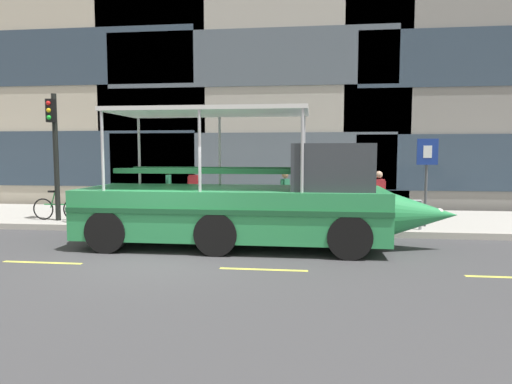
{
  "coord_description": "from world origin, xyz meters",
  "views": [
    {
      "loc": [
        3.34,
        -9.75,
        2.37
      ],
      "look_at": [
        1.86,
        2.37,
        1.3
      ],
      "focal_mm": 31.74,
      "sensor_mm": 36.0,
      "label": 1
    }
  ],
  "objects_px": {
    "duck_tour_boat": "(254,203)",
    "pedestrian_mid_right": "(194,187)",
    "leaned_bicycle": "(58,209)",
    "pedestrian_near_stern": "(169,187)",
    "traffic_light_pole": "(54,144)",
    "pedestrian_mid_left": "(285,191)",
    "pedestrian_near_bow": "(378,192)",
    "parking_sign": "(427,167)"
  },
  "relations": [
    {
      "from": "duck_tour_boat",
      "to": "pedestrian_mid_right",
      "type": "xyz_separation_m",
      "value": [
        -2.46,
        3.46,
        0.1
      ]
    },
    {
      "from": "duck_tour_boat",
      "to": "leaned_bicycle",
      "type": "bearing_deg",
      "value": 160.25
    },
    {
      "from": "leaned_bicycle",
      "to": "pedestrian_near_stern",
      "type": "relative_size",
      "value": 1.03
    },
    {
      "from": "traffic_light_pole",
      "to": "pedestrian_near_stern",
      "type": "height_order",
      "value": "traffic_light_pole"
    },
    {
      "from": "pedestrian_mid_left",
      "to": "pedestrian_mid_right",
      "type": "relative_size",
      "value": 0.92
    },
    {
      "from": "pedestrian_near_bow",
      "to": "pedestrian_near_stern",
      "type": "xyz_separation_m",
      "value": [
        -6.82,
        0.73,
        0.04
      ]
    },
    {
      "from": "pedestrian_near_bow",
      "to": "pedestrian_near_stern",
      "type": "bearing_deg",
      "value": 173.88
    },
    {
      "from": "pedestrian_near_bow",
      "to": "pedestrian_near_stern",
      "type": "relative_size",
      "value": 0.96
    },
    {
      "from": "parking_sign",
      "to": "pedestrian_mid_right",
      "type": "bearing_deg",
      "value": 172.8
    },
    {
      "from": "traffic_light_pole",
      "to": "leaned_bicycle",
      "type": "height_order",
      "value": "traffic_light_pole"
    },
    {
      "from": "traffic_light_pole",
      "to": "pedestrian_near_stern",
      "type": "relative_size",
      "value": 2.39
    },
    {
      "from": "leaned_bicycle",
      "to": "pedestrian_mid_right",
      "type": "distance_m",
      "value": 4.43
    },
    {
      "from": "pedestrian_mid_right",
      "to": "parking_sign",
      "type": "bearing_deg",
      "value": -7.2
    },
    {
      "from": "traffic_light_pole",
      "to": "pedestrian_near_bow",
      "type": "xyz_separation_m",
      "value": [
        10.15,
        0.5,
        -1.47
      ]
    },
    {
      "from": "duck_tour_boat",
      "to": "pedestrian_near_stern",
      "type": "xyz_separation_m",
      "value": [
        -3.37,
        3.52,
        0.09
      ]
    },
    {
      "from": "traffic_light_pole",
      "to": "pedestrian_mid_left",
      "type": "xyz_separation_m",
      "value": [
        7.27,
        1.17,
        -1.51
      ]
    },
    {
      "from": "leaned_bicycle",
      "to": "pedestrian_mid_left",
      "type": "height_order",
      "value": "pedestrian_mid_left"
    },
    {
      "from": "leaned_bicycle",
      "to": "pedestrian_near_stern",
      "type": "height_order",
      "value": "pedestrian_near_stern"
    },
    {
      "from": "parking_sign",
      "to": "duck_tour_boat",
      "type": "bearing_deg",
      "value": -151.97
    },
    {
      "from": "parking_sign",
      "to": "leaned_bicycle",
      "type": "relative_size",
      "value": 1.48
    },
    {
      "from": "pedestrian_mid_left",
      "to": "pedestrian_mid_right",
      "type": "xyz_separation_m",
      "value": [
        -3.04,
        0.0,
        0.08
      ]
    },
    {
      "from": "duck_tour_boat",
      "to": "parking_sign",
      "type": "bearing_deg",
      "value": 28.03
    },
    {
      "from": "parking_sign",
      "to": "pedestrian_near_stern",
      "type": "bearing_deg",
      "value": 173.19
    },
    {
      "from": "parking_sign",
      "to": "duck_tour_boat",
      "type": "relative_size",
      "value": 0.28
    },
    {
      "from": "duck_tour_boat",
      "to": "pedestrian_mid_left",
      "type": "xyz_separation_m",
      "value": [
        0.58,
        3.46,
        0.01
      ]
    },
    {
      "from": "traffic_light_pole",
      "to": "leaned_bicycle",
      "type": "distance_m",
      "value": 2.08
    },
    {
      "from": "pedestrian_mid_right",
      "to": "leaned_bicycle",
      "type": "bearing_deg",
      "value": -166.08
    },
    {
      "from": "duck_tour_boat",
      "to": "pedestrian_mid_right",
      "type": "relative_size",
      "value": 5.55
    },
    {
      "from": "duck_tour_boat",
      "to": "pedestrian_mid_right",
      "type": "distance_m",
      "value": 4.25
    },
    {
      "from": "parking_sign",
      "to": "pedestrian_near_stern",
      "type": "height_order",
      "value": "parking_sign"
    },
    {
      "from": "duck_tour_boat",
      "to": "traffic_light_pole",
      "type": "bearing_deg",
      "value": 161.05
    },
    {
      "from": "parking_sign",
      "to": "pedestrian_mid_left",
      "type": "relative_size",
      "value": 1.66
    },
    {
      "from": "parking_sign",
      "to": "pedestrian_mid_right",
      "type": "height_order",
      "value": "parking_sign"
    },
    {
      "from": "pedestrian_mid_right",
      "to": "duck_tour_boat",
      "type": "bearing_deg",
      "value": -54.63
    },
    {
      "from": "pedestrian_near_bow",
      "to": "parking_sign",
      "type": "bearing_deg",
      "value": -10.33
    },
    {
      "from": "leaned_bicycle",
      "to": "duck_tour_boat",
      "type": "bearing_deg",
      "value": -19.75
    },
    {
      "from": "leaned_bicycle",
      "to": "duck_tour_boat",
      "type": "distance_m",
      "value": 7.15
    },
    {
      "from": "pedestrian_mid_right",
      "to": "pedestrian_near_stern",
      "type": "height_order",
      "value": "pedestrian_mid_right"
    },
    {
      "from": "parking_sign",
      "to": "pedestrian_near_bow",
      "type": "relative_size",
      "value": 1.59
    },
    {
      "from": "traffic_light_pole",
      "to": "parking_sign",
      "type": "bearing_deg",
      "value": 1.26
    },
    {
      "from": "duck_tour_boat",
      "to": "pedestrian_near_stern",
      "type": "distance_m",
      "value": 4.88
    },
    {
      "from": "pedestrian_mid_left",
      "to": "pedestrian_near_bow",
      "type": "bearing_deg",
      "value": -13.12
    }
  ]
}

